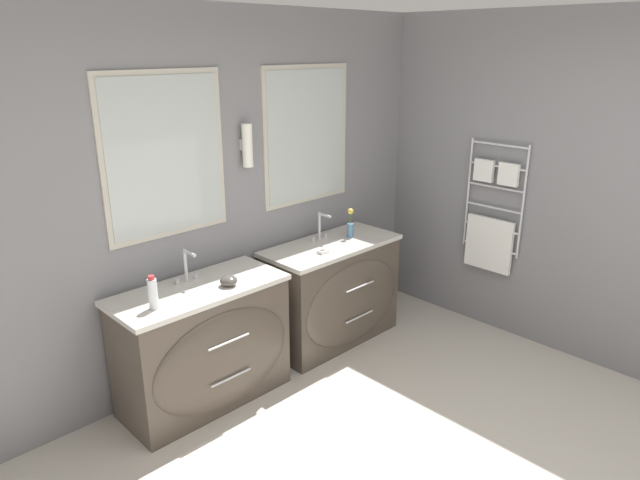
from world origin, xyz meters
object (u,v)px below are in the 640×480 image
toiletry_bottle (153,293)px  flower_vase (350,226)px  vanity_right (334,293)px  amenity_bowl (229,281)px  vanity_left (206,346)px

toiletry_bottle → flower_vase: 1.82m
vanity_right → flower_vase: (0.22, 0.04, 0.52)m
amenity_bowl → flower_vase: (1.30, 0.12, 0.07)m
vanity_right → amenity_bowl: 1.17m
amenity_bowl → flower_vase: 1.31m
vanity_right → toiletry_bottle: 1.68m
amenity_bowl → toiletry_bottle: bearing=176.6°
amenity_bowl → flower_vase: bearing=5.2°
vanity_left → amenity_bowl: bearing=-27.7°
vanity_left → flower_vase: (1.46, 0.04, 0.52)m
vanity_right → amenity_bowl: amenity_bowl is taller
amenity_bowl → flower_vase: flower_vase is taller
vanity_right → toiletry_bottle: size_ratio=5.44×
vanity_left → toiletry_bottle: toiletry_bottle is taller
vanity_left → flower_vase: size_ratio=4.73×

